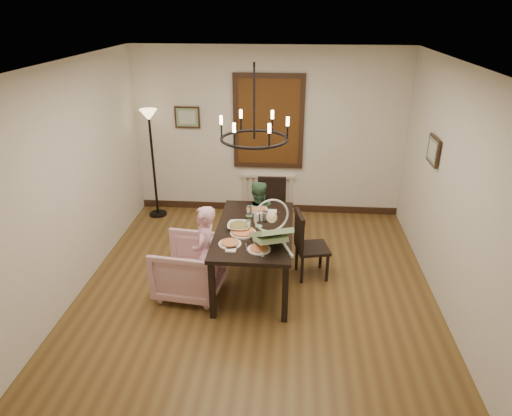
# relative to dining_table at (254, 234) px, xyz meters

# --- Properties ---
(room_shell) EXTENTS (4.51, 5.00, 2.81)m
(room_shell) POSITION_rel_dining_table_xyz_m (0.04, 0.17, 0.69)
(room_shell) COLOR brown
(room_shell) RESTS_ON ground
(dining_table) EXTENTS (0.96, 1.70, 0.80)m
(dining_table) POSITION_rel_dining_table_xyz_m (0.00, 0.00, 0.00)
(dining_table) COLOR black
(dining_table) RESTS_ON room_shell
(chair_far) EXTENTS (0.44, 0.44, 0.98)m
(chair_far) POSITION_rel_dining_table_xyz_m (0.15, 1.18, -0.22)
(chair_far) COLOR black
(chair_far) RESTS_ON room_shell
(chair_right) EXTENTS (0.49, 0.49, 0.94)m
(chair_right) POSITION_rel_dining_table_xyz_m (0.75, 0.23, -0.24)
(chair_right) COLOR black
(chair_right) RESTS_ON room_shell
(armchair) EXTENTS (0.88, 0.87, 0.72)m
(armchair) POSITION_rel_dining_table_xyz_m (-0.80, -0.30, -0.35)
(armchair) COLOR beige
(armchair) RESTS_ON room_shell
(elderly_woman) EXTENTS (0.28, 0.39, 1.02)m
(elderly_woman) POSITION_rel_dining_table_xyz_m (-0.57, -0.38, -0.20)
(elderly_woman) COLOR #E5A2B3
(elderly_woman) RESTS_ON room_shell
(seated_man) EXTENTS (0.51, 0.43, 0.94)m
(seated_man) POSITION_rel_dining_table_xyz_m (-0.03, 0.75, -0.24)
(seated_man) COLOR #416E4C
(seated_man) RESTS_ON room_shell
(baby_bouncer) EXTENTS (0.61, 0.71, 0.39)m
(baby_bouncer) POSITION_rel_dining_table_xyz_m (0.23, -0.44, 0.28)
(baby_bouncer) COLOR #9ECA8B
(baby_bouncer) RESTS_ON dining_table
(salad_bowl) EXTENTS (0.35, 0.35, 0.09)m
(salad_bowl) POSITION_rel_dining_table_xyz_m (-0.19, -0.05, 0.13)
(salad_bowl) COLOR white
(salad_bowl) RESTS_ON dining_table
(pizza_platter) EXTENTS (0.32, 0.32, 0.04)m
(pizza_platter) POSITION_rel_dining_table_xyz_m (-0.13, -0.16, 0.11)
(pizza_platter) COLOR tan
(pizza_platter) RESTS_ON dining_table
(drinking_glass) EXTENTS (0.06, 0.06, 0.12)m
(drinking_glass) POSITION_rel_dining_table_xyz_m (-0.07, -0.06, 0.15)
(drinking_glass) COLOR silver
(drinking_glass) RESTS_ON dining_table
(window_blinds) EXTENTS (1.00, 0.03, 1.40)m
(window_blinds) POSITION_rel_dining_table_xyz_m (0.04, 2.26, 0.89)
(window_blinds) COLOR #583011
(window_blinds) RESTS_ON room_shell
(radiator) EXTENTS (0.92, 0.12, 0.62)m
(radiator) POSITION_rel_dining_table_xyz_m (0.04, 2.28, -0.36)
(radiator) COLOR silver
(radiator) RESTS_ON room_shell
(picture_back) EXTENTS (0.42, 0.03, 0.36)m
(picture_back) POSITION_rel_dining_table_xyz_m (-1.31, 2.27, 0.94)
(picture_back) COLOR black
(picture_back) RESTS_ON room_shell
(picture_right) EXTENTS (0.03, 0.42, 0.36)m
(picture_right) POSITION_rel_dining_table_xyz_m (2.25, 0.70, 0.94)
(picture_right) COLOR black
(picture_right) RESTS_ON room_shell
(floor_lamp) EXTENTS (0.30, 0.30, 1.80)m
(floor_lamp) POSITION_rel_dining_table_xyz_m (-1.86, 1.95, 0.19)
(floor_lamp) COLOR black
(floor_lamp) RESTS_ON room_shell
(chandelier) EXTENTS (0.80, 0.80, 0.04)m
(chandelier) POSITION_rel_dining_table_xyz_m (-0.00, 0.00, 1.24)
(chandelier) COLOR black
(chandelier) RESTS_ON room_shell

